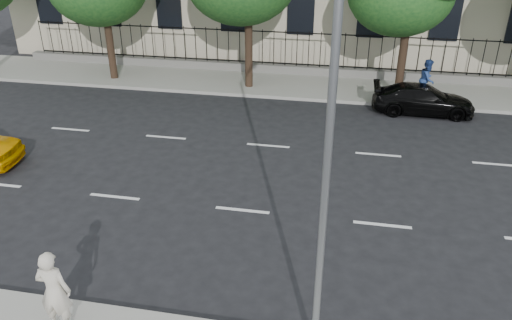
# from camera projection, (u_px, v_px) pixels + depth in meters

# --- Properties ---
(ground) EXTENTS (120.00, 120.00, 0.00)m
(ground) POSITION_uv_depth(u_px,v_px,m) (221.00, 264.00, 12.40)
(ground) COLOR black
(ground) RESTS_ON ground
(far_sidewalk) EXTENTS (60.00, 4.00, 0.15)m
(far_sidewalk) POSITION_uv_depth(u_px,v_px,m) (292.00, 85.00, 24.61)
(far_sidewalk) COLOR gray
(far_sidewalk) RESTS_ON ground
(lane_markings) EXTENTS (49.60, 4.62, 0.01)m
(lane_markings) POSITION_uv_depth(u_px,v_px,m) (257.00, 174.00, 16.55)
(lane_markings) COLOR silver
(lane_markings) RESTS_ON ground
(iron_fence) EXTENTS (30.00, 0.50, 2.20)m
(iron_fence) POSITION_uv_depth(u_px,v_px,m) (296.00, 64.00, 25.84)
(iron_fence) COLOR slate
(iron_fence) RESTS_ON far_sidewalk
(street_light) EXTENTS (0.25, 3.32, 8.05)m
(street_light) POSITION_uv_depth(u_px,v_px,m) (333.00, 99.00, 8.09)
(street_light) COLOR slate
(street_light) RESTS_ON near_sidewalk
(black_sedan) EXTENTS (4.24, 1.73, 1.23)m
(black_sedan) POSITION_uv_depth(u_px,v_px,m) (423.00, 99.00, 21.18)
(black_sedan) COLOR black
(black_sedan) RESTS_ON ground
(woman_near) EXTENTS (0.71, 0.49, 1.88)m
(woman_near) POSITION_uv_depth(u_px,v_px,m) (54.00, 291.00, 9.93)
(woman_near) COLOR beige
(woman_near) RESTS_ON near_sidewalk
(pedestrian_far) EXTENTS (0.95, 1.06, 1.80)m
(pedestrian_far) POSITION_uv_depth(u_px,v_px,m) (427.00, 79.00, 22.24)
(pedestrian_far) COLOR navy
(pedestrian_far) RESTS_ON far_sidewalk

